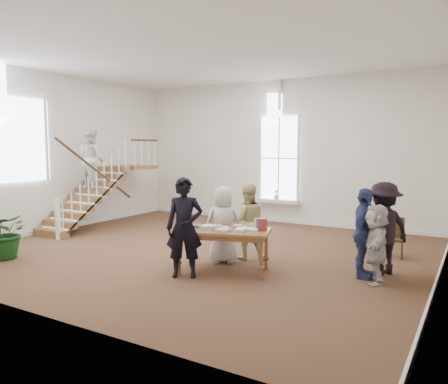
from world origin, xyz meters
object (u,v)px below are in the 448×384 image
Objects in this scene: elderly_woman at (223,224)px; woman_cluster_b at (383,228)px; side_chair at (395,236)px; woman_cluster_a at (364,233)px; floor_plant at (5,232)px; police_officer at (184,227)px; woman_cluster_c at (376,244)px; library_table at (223,234)px; person_yellow at (247,222)px.

elderly_woman is 3.15m from woman_cluster_b.
woman_cluster_b is 1.51m from side_chair.
woman_cluster_a is (2.77, 0.38, 0.03)m from elderly_woman.
floor_plant reaches higher than side_chair.
woman_cluster_c is (3.14, 1.43, -0.22)m from police_officer.
library_table is 1.10m from person_yellow.
woman_cluster_b is (2.74, 0.33, 0.06)m from person_yellow.
woman_cluster_b is (0.26, 0.45, 0.05)m from woman_cluster_a.
library_table is at bearing -141.90° from side_chair.
library_table is 1.65× the size of floor_plant.
police_officer reaches higher than woman_cluster_c.
library_table is 1.05× the size of police_officer.
police_officer is at bearing 57.09° from elderly_woman.
floor_plant is at bearing -0.99° from elderly_woman.
woman_cluster_b is at bearing 160.52° from woman_cluster_c.
police_officer is 3.76m from woman_cluster_b.
elderly_woman is 3.81m from side_chair.
woman_cluster_b is (3.14, 2.08, -0.05)m from police_officer.
elderly_woman reaches higher than woman_cluster_c.
woman_cluster_c is (0.26, -0.20, -0.13)m from woman_cluster_a.
woman_cluster_a is (2.43, 0.98, 0.08)m from library_table.
person_yellow reaches higher than floor_plant.
floor_plant is (-7.22, -2.34, -0.11)m from woman_cluster_c.
floor_plant is at bearing -91.52° from woman_cluster_c.
police_officer reaches higher than person_yellow.
woman_cluster_b is 7.82m from floor_plant.
library_table reaches higher than side_chair.
library_table is 2.25× the size of side_chair.
person_yellow is at bearing -149.30° from elderly_woman.
elderly_woman is at bearing 27.35° from floor_plant.
woman_cluster_a reaches higher than elderly_woman.
side_chair is at bearing 19.26° from police_officer.
side_chair is (2.68, 2.89, -0.27)m from library_table.
woman_cluster_a is at bearing -146.90° from woman_cluster_c.
side_chair is at bearing -139.93° from woman_cluster_b.
floor_plant is 8.47m from side_chair.
woman_cluster_b is at bearing -32.60° from woman_cluster_a.
side_chair is at bearing 31.69° from floor_plant.
library_table is 3.95m from side_chair.
elderly_woman is 4.71m from floor_plant.
elderly_woman is 2.80m from woman_cluster_a.
police_officer is 1.06× the size of woman_cluster_b.
elderly_woman reaches higher than library_table.
woman_cluster_b is 2.02× the size of side_chair.
floor_plant is (-4.52, -1.56, -0.16)m from library_table.
elderly_woman is at bearing -106.16° from woman_cluster_c.
woman_cluster_b is 0.67m from woman_cluster_c.
woman_cluster_c is at bearing -4.82° from police_officer.
floor_plant is (-4.48, -2.66, -0.22)m from person_yellow.
woman_cluster_c is at bearing 39.63° from woman_cluster_b.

